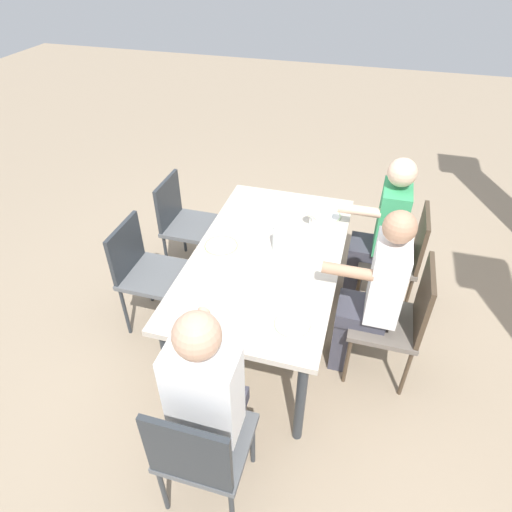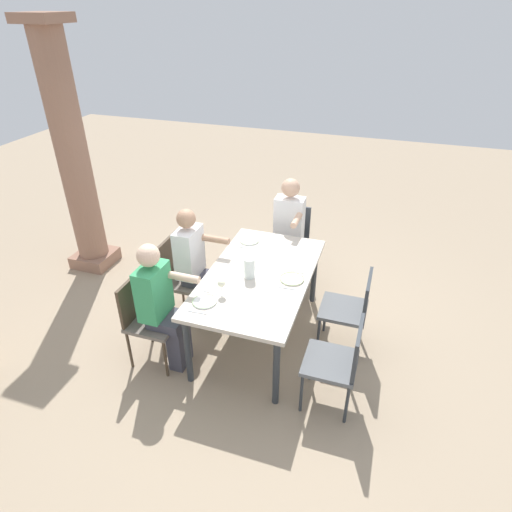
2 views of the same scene
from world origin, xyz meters
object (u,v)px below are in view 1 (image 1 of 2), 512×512
(diner_woman_green, at_px, (209,396))
(wine_glass_0, at_px, (311,213))
(water_pitcher, at_px, (280,239))
(plate_0, at_px, (326,216))
(chair_west_north, at_px, (400,253))
(chair_head_east, at_px, (200,450))
(plate_1, at_px, (221,246))
(diner_guest_third, at_px, (380,231))
(dining_table, at_px, (267,262))
(chair_mid_north, at_px, (399,316))
(plate_2, at_px, (292,324))
(chair_mid_south, at_px, (145,268))
(chair_west_south, at_px, (184,219))
(diner_man_white, at_px, (373,293))

(diner_woman_green, height_order, wine_glass_0, diner_woman_green)
(diner_woman_green, xyz_separation_m, water_pitcher, (-1.18, 0.07, 0.15))
(plate_0, relative_size, water_pitcher, 1.07)
(wine_glass_0, bearing_deg, plate_0, 147.68)
(chair_west_north, xyz_separation_m, water_pitcher, (0.55, -0.84, 0.35))
(chair_head_east, distance_m, plate_1, 1.34)
(diner_guest_third, bearing_deg, dining_table, -49.81)
(chair_west_north, relative_size, water_pitcher, 4.37)
(plate_1, bearing_deg, diner_woman_green, 16.41)
(chair_head_east, bearing_deg, plate_0, 170.40)
(chair_mid_north, relative_size, diner_woman_green, 0.70)
(chair_mid_north, height_order, chair_head_east, chair_mid_north)
(wine_glass_0, xyz_separation_m, plate_2, (1.01, 0.09, -0.11))
(dining_table, relative_size, wine_glass_0, 10.99)
(chair_mid_north, bearing_deg, plate_1, -94.27)
(water_pitcher, bearing_deg, chair_west_north, 123.19)
(chair_west_north, relative_size, chair_mid_south, 1.01)
(chair_mid_north, relative_size, water_pitcher, 4.59)
(chair_west_south, relative_size, chair_head_east, 0.97)
(chair_mid_south, bearing_deg, plate_1, 99.09)
(plate_2, height_order, water_pitcher, water_pitcher)
(chair_mid_north, distance_m, chair_mid_south, 1.82)
(water_pitcher, bearing_deg, chair_head_east, -3.00)
(dining_table, bearing_deg, wine_glass_0, 152.65)
(dining_table, distance_m, diner_guest_third, 0.95)
(diner_man_white, bearing_deg, chair_head_east, -31.50)
(chair_west_south, bearing_deg, diner_woman_green, 27.63)
(water_pitcher, bearing_deg, diner_man_white, 75.04)
(chair_mid_south, bearing_deg, plate_2, 67.75)
(dining_table, height_order, diner_guest_third, diner_guest_third)
(plate_2, relative_size, water_pitcher, 1.02)
(plate_1, bearing_deg, chair_west_south, -137.21)
(chair_west_north, distance_m, diner_guest_third, 0.25)
(dining_table, height_order, chair_mid_south, chair_mid_south)
(wine_glass_0, bearing_deg, chair_mid_south, -65.20)
(chair_mid_north, xyz_separation_m, diner_woman_green, (1.01, -0.92, 0.18))
(chair_west_north, distance_m, wine_glass_0, 0.81)
(plate_0, bearing_deg, water_pitcher, -25.77)
(chair_west_north, xyz_separation_m, plate_0, (0.04, -0.60, 0.27))
(diner_man_white, distance_m, plate_2, 0.65)
(wine_glass_0, bearing_deg, water_pitcher, -22.51)
(chair_head_east, xyz_separation_m, wine_glass_0, (-1.70, 0.21, 0.37))
(chair_mid_north, bearing_deg, chair_west_north, -179.61)
(plate_1, bearing_deg, plate_0, 132.27)
(chair_mid_south, height_order, plate_1, chair_mid_south)
(chair_mid_north, xyz_separation_m, plate_2, (0.49, -0.61, 0.25))
(diner_man_white, bearing_deg, chair_west_north, 165.54)
(chair_head_east, xyz_separation_m, diner_guest_third, (-1.90, 0.73, 0.18))
(chair_mid_south, distance_m, water_pitcher, 1.05)
(chair_west_north, bearing_deg, chair_mid_north, 0.39)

